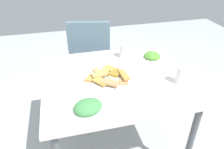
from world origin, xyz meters
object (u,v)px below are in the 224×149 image
object	(u,v)px
dining_chair	(91,56)
fork	(151,75)
paper_napkin	(150,74)
dining_table	(115,87)
salad_plate_greens	(88,108)
salad_plate_rice	(152,57)
spoon	(150,73)
soda_can	(181,75)
drinking_glass	(124,51)
pide_platter	(107,78)

from	to	relation	value
dining_chair	fork	bearing A→B (deg)	-67.85
paper_napkin	fork	size ratio (longest dim) A/B	0.72
dining_table	salad_plate_greens	size ratio (longest dim) A/B	4.62
salad_plate_rice	spoon	size ratio (longest dim) A/B	1.43
salad_plate_greens	spoon	bearing A→B (deg)	30.47
dining_chair	soda_can	bearing A→B (deg)	-62.85
fork	spoon	size ratio (longest dim) A/B	1.18
salad_plate_greens	drinking_glass	xyz separation A→B (m)	(0.38, 0.58, 0.03)
pide_platter	salad_plate_greens	bearing A→B (deg)	-121.66
pide_platter	drinking_glass	xyz separation A→B (m)	(0.20, 0.30, 0.04)
pide_platter	fork	distance (m)	0.32
soda_can	dining_chair	bearing A→B (deg)	117.15
salad_plate_rice	soda_can	size ratio (longest dim) A/B	1.96
pide_platter	spoon	size ratio (longest dim) A/B	1.95
drinking_glass	dining_chair	bearing A→B (deg)	114.40
pide_platter	soda_can	bearing A→B (deg)	-18.92
drinking_glass	spoon	bearing A→B (deg)	-69.05
drinking_glass	paper_napkin	bearing A→B (deg)	-70.16
salad_plate_greens	fork	bearing A→B (deg)	27.28
soda_can	spoon	distance (m)	0.23
pide_platter	soda_can	xyz separation A→B (m)	(0.47, -0.16, 0.05)
pide_platter	salad_plate_greens	distance (m)	0.34
spoon	dining_chair	bearing A→B (deg)	116.65
drinking_glass	paper_napkin	distance (m)	0.33
fork	dining_table	bearing A→B (deg)	178.23
salad_plate_rice	dining_table	bearing A→B (deg)	-151.35
dining_table	dining_chair	world-z (taller)	dining_chair
salad_plate_greens	spoon	xyz separation A→B (m)	(0.50, 0.29, -0.02)
paper_napkin	fork	world-z (taller)	fork
dining_table	paper_napkin	distance (m)	0.27
salad_plate_greens	paper_napkin	distance (m)	0.57
dining_table	spoon	world-z (taller)	spoon
salad_plate_rice	drinking_glass	size ratio (longest dim) A/B	2.25
spoon	paper_napkin	bearing A→B (deg)	-86.44
dining_chair	pide_platter	distance (m)	0.79
drinking_glass	spoon	size ratio (longest dim) A/B	0.63
dining_chair	paper_napkin	world-z (taller)	dining_chair
dining_table	dining_chair	bearing A→B (deg)	95.23
dining_table	pide_platter	xyz separation A→B (m)	(-0.06, -0.01, 0.10)
soda_can	pide_platter	bearing A→B (deg)	161.08
salad_plate_greens	soda_can	xyz separation A→B (m)	(0.64, 0.13, 0.04)
dining_chair	pide_platter	bearing A→B (deg)	-89.47
soda_can	drinking_glass	xyz separation A→B (m)	(-0.26, 0.46, -0.01)
soda_can	fork	size ratio (longest dim) A/B	0.62
dining_table	dining_chair	size ratio (longest dim) A/B	1.09
dining_chair	drinking_glass	bearing A→B (deg)	-65.60
salad_plate_rice	spoon	xyz separation A→B (m)	(-0.11, -0.21, -0.01)
pide_platter	paper_napkin	xyz separation A→B (m)	(0.32, -0.02, -0.01)
dining_table	pide_platter	distance (m)	0.12
salad_plate_greens	soda_can	distance (m)	0.66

